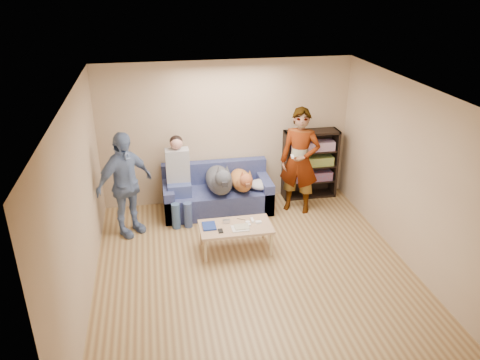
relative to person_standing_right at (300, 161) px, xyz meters
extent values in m
plane|color=olive|center=(-1.17, -1.81, -0.94)|extent=(5.00, 5.00, 0.00)
plane|color=white|center=(-1.17, -1.81, 1.66)|extent=(5.00, 5.00, 0.00)
plane|color=tan|center=(-1.17, 0.69, 0.36)|extent=(4.50, 0.00, 4.50)
plane|color=tan|center=(-1.17, -4.31, 0.36)|extent=(4.50, 0.00, 4.50)
plane|color=tan|center=(-3.42, -1.81, 0.36)|extent=(0.00, 5.00, 5.00)
plane|color=tan|center=(1.08, -1.81, 0.36)|extent=(0.00, 5.00, 5.00)
ellipsoid|color=#B4B4B9|center=(-0.65, 0.10, -0.44)|extent=(0.44, 0.37, 0.15)
imported|color=gray|center=(0.00, 0.00, 0.00)|extent=(0.82, 0.73, 1.88)
imported|color=#6B83AC|center=(-2.96, -0.27, -0.07)|extent=(1.07, 0.96, 1.74)
cube|color=white|center=(-0.20, -0.20, 0.18)|extent=(0.06, 0.13, 0.03)
cube|color=navy|center=(-1.74, -1.06, -0.51)|extent=(0.20, 0.26, 0.03)
cube|color=silver|center=(-1.29, -1.21, -0.51)|extent=(0.26, 0.20, 0.02)
cube|color=#AFA88C|center=(-1.26, -1.19, -0.50)|extent=(0.22, 0.17, 0.01)
cube|color=silver|center=(-1.46, -0.99, -0.50)|extent=(0.11, 0.06, 0.05)
cube|color=white|center=(-1.06, -1.01, -0.51)|extent=(0.04, 0.13, 0.03)
cube|color=white|center=(-0.98, -1.09, -0.51)|extent=(0.09, 0.06, 0.03)
cylinder|color=silver|center=(-1.14, -1.13, -0.51)|extent=(0.07, 0.07, 0.02)
cylinder|color=white|center=(-1.14, -1.05, -0.51)|extent=(0.07, 0.07, 0.02)
cylinder|color=#C0771B|center=(-1.36, -1.27, -0.52)|extent=(0.13, 0.06, 0.01)
cylinder|color=black|center=(-1.22, -0.93, -0.52)|extent=(0.13, 0.08, 0.01)
cube|color=black|center=(-1.59, -1.23, -0.51)|extent=(0.07, 0.12, 0.02)
cube|color=#515B93|center=(-1.42, 0.24, -0.73)|extent=(1.90, 0.85, 0.42)
cube|color=#515B93|center=(-1.42, 0.57, -0.32)|extent=(1.90, 0.18, 0.40)
cube|color=#515B93|center=(-2.28, 0.24, -0.65)|extent=(0.18, 0.85, 0.58)
cube|color=#515B93|center=(-0.56, 0.24, -0.65)|extent=(0.18, 0.85, 0.58)
cube|color=#3D4B86|center=(-2.09, 0.16, -0.41)|extent=(0.40, 0.38, 0.22)
cylinder|color=#3D5E88|center=(-2.19, -0.26, -0.73)|extent=(0.14, 0.14, 0.47)
cylinder|color=#3F508B|center=(-1.99, -0.26, -0.73)|extent=(0.14, 0.14, 0.47)
cube|color=#A6A6AA|center=(-2.09, 0.26, -0.02)|extent=(0.40, 0.24, 0.58)
sphere|color=tan|center=(-2.09, 0.26, 0.38)|extent=(0.21, 0.21, 0.21)
ellipsoid|color=black|center=(-2.09, 0.29, 0.41)|extent=(0.22, 0.22, 0.19)
ellipsoid|color=#4A4C54|center=(-1.40, 0.19, -0.32)|extent=(0.46, 0.95, 0.40)
sphere|color=#4A4C54|center=(-1.40, -0.13, -0.23)|extent=(0.34, 0.34, 0.34)
sphere|color=#52565D|center=(-1.40, -0.31, -0.07)|extent=(0.28, 0.28, 0.28)
cube|color=black|center=(-1.40, -0.43, -0.11)|extent=(0.09, 0.13, 0.08)
cone|color=#51535C|center=(-1.46, -0.28, 0.07)|extent=(0.09, 0.09, 0.13)
cone|color=#51545C|center=(-1.33, -0.28, 0.07)|extent=(0.09, 0.09, 0.13)
cylinder|color=#484B52|center=(-1.40, 0.62, -0.36)|extent=(0.05, 0.31, 0.18)
ellipsoid|color=#C4893C|center=(-1.00, 0.19, -0.36)|extent=(0.36, 0.76, 0.32)
sphere|color=#BE703A|center=(-1.00, -0.11, -0.29)|extent=(0.27, 0.27, 0.27)
sphere|color=#B25736|center=(-1.00, -0.27, -0.16)|extent=(0.22, 0.22, 0.22)
cube|color=brown|center=(-1.00, -0.38, -0.19)|extent=(0.07, 0.11, 0.06)
cone|color=#A65632|center=(-1.07, -0.25, -0.05)|extent=(0.07, 0.07, 0.11)
cone|color=#B47937|center=(-0.94, -0.25, -0.05)|extent=(0.07, 0.07, 0.11)
cylinder|color=#C2753B|center=(-1.00, 0.58, -0.40)|extent=(0.04, 0.25, 0.15)
cube|color=tan|center=(-1.34, -1.11, -0.54)|extent=(1.10, 0.60, 0.04)
cylinder|color=tan|center=(-1.84, -1.36, -0.75)|extent=(0.05, 0.05, 0.38)
cylinder|color=tan|center=(-0.84, -1.36, -0.75)|extent=(0.05, 0.05, 0.38)
cylinder|color=tan|center=(-1.84, -0.86, -0.75)|extent=(0.05, 0.05, 0.38)
cylinder|color=tan|center=(-0.84, -0.86, -0.75)|extent=(0.05, 0.05, 0.38)
cube|color=black|center=(-0.10, 0.51, -0.29)|extent=(0.04, 0.34, 1.30)
cube|color=black|center=(0.86, 0.51, -0.29)|extent=(0.04, 0.34, 1.30)
cube|color=black|center=(0.38, 0.51, 0.34)|extent=(1.00, 0.34, 0.04)
cube|color=black|center=(0.38, 0.51, -0.92)|extent=(1.00, 0.34, 0.04)
cube|color=black|center=(0.38, 0.67, -0.29)|extent=(1.00, 0.02, 1.30)
cube|color=black|center=(0.38, 0.51, -0.62)|extent=(0.94, 0.32, 0.03)
cube|color=black|center=(0.38, 0.51, -0.32)|extent=(0.94, 0.32, 0.02)
cube|color=black|center=(0.38, 0.51, -0.02)|extent=(0.94, 0.32, 0.02)
cube|color=#B23333|center=(0.38, 0.49, -0.52)|extent=(0.84, 0.24, 0.17)
cube|color=gold|center=(0.38, 0.49, -0.22)|extent=(0.84, 0.24, 0.17)
cube|color=#994C99|center=(0.38, 0.49, 0.08)|extent=(0.84, 0.24, 0.17)
camera|label=1|loc=(-2.44, -7.20, 3.03)|focal=35.00mm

